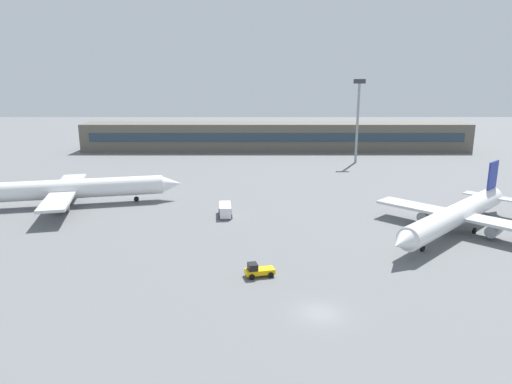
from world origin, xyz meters
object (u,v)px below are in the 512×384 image
object	(u,v)px
floodlight_tower_west	(358,115)
baggage_tug_yellow	(258,270)
service_van_white	(225,210)
airplane_near	(456,215)
airplane_mid	(71,189)

from	to	relation	value
floodlight_tower_west	baggage_tug_yellow	bearing A→B (deg)	-110.01
service_van_white	baggage_tug_yellow	bearing A→B (deg)	-77.45
service_van_white	floodlight_tower_west	xyz separation A→B (m)	(33.89, 52.05, 12.50)
baggage_tug_yellow	airplane_near	bearing A→B (deg)	27.66
service_van_white	airplane_mid	bearing A→B (deg)	166.59
baggage_tug_yellow	service_van_white	distance (m)	26.08
baggage_tug_yellow	floodlight_tower_west	xyz separation A→B (m)	(28.22, 77.50, 12.81)
airplane_near	airplane_mid	bearing A→B (deg)	166.21
service_van_white	floodlight_tower_west	distance (m)	63.35
airplane_mid	floodlight_tower_west	xyz separation A→B (m)	(63.62, 44.96, 10.47)
baggage_tug_yellow	floodlight_tower_west	size ratio (longest dim) A/B	0.17
airplane_near	airplane_mid	xyz separation A→B (m)	(-66.39, 16.30, 0.23)
airplane_mid	airplane_near	bearing A→B (deg)	-13.79
airplane_mid	baggage_tug_yellow	size ratio (longest dim) A/B	10.69
baggage_tug_yellow	floodlight_tower_west	bearing A→B (deg)	69.99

